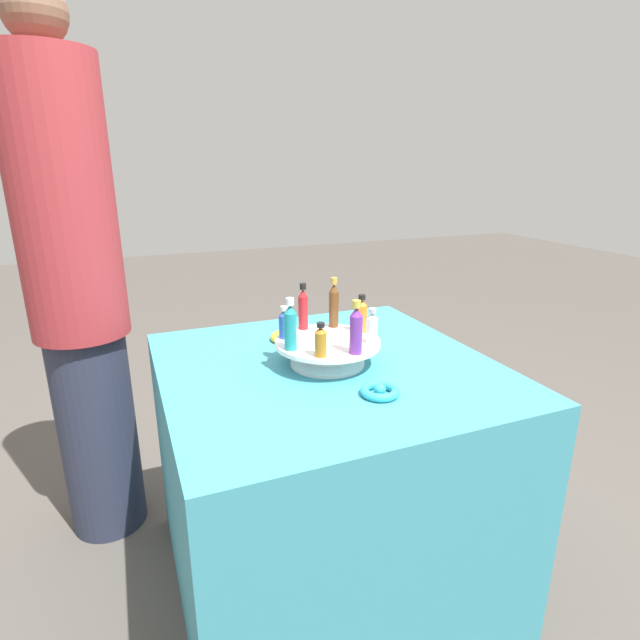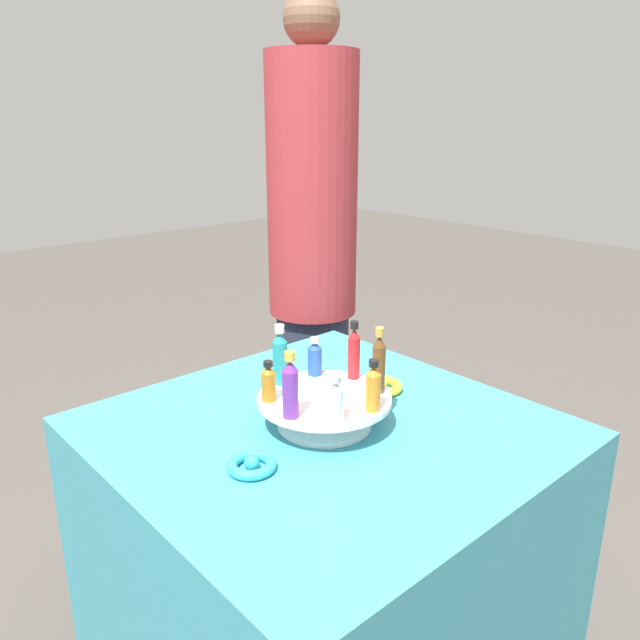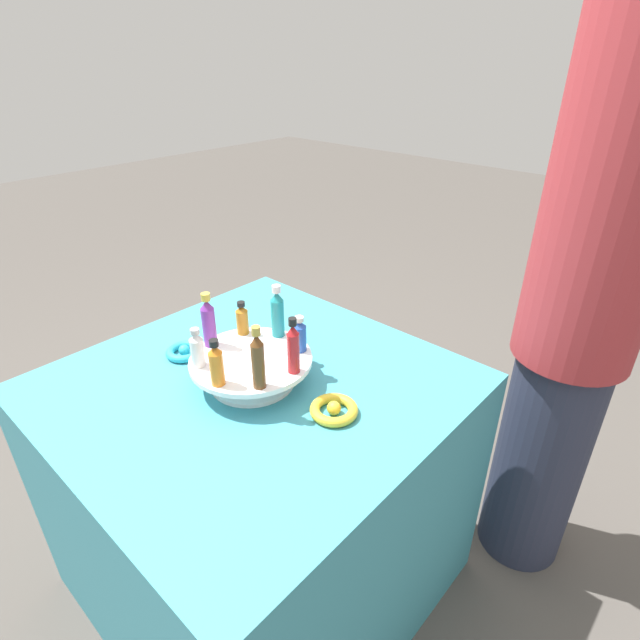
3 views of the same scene
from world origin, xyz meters
The scene contains 13 objects.
party_table centered at (0.00, 0.00, 0.35)m, with size 0.88×0.88×0.71m.
display_stand centered at (0.00, 0.00, 0.75)m, with size 0.29×0.29×0.07m.
bottle_orange centered at (-0.11, -0.03, 0.83)m, with size 0.03×0.03×0.11m.
bottle_brown centered at (-0.06, -0.10, 0.85)m, with size 0.03×0.03×0.15m.
bottle_red centered at (0.03, -0.11, 0.84)m, with size 0.03×0.03×0.13m.
bottle_blue centered at (0.10, -0.06, 0.82)m, with size 0.03×0.03×0.09m.
bottle_teal centered at (0.11, 0.03, 0.84)m, with size 0.03×0.03×0.14m.
bottle_amber centered at (0.06, 0.10, 0.82)m, with size 0.03×0.03×0.09m.
bottle_purple centered at (-0.03, 0.11, 0.84)m, with size 0.03×0.03×0.14m.
bottle_clear centered at (-0.10, 0.06, 0.82)m, with size 0.03×0.03×0.09m.
ribbon_bow_teal centered at (-0.04, 0.22, 0.72)m, with size 0.09×0.09×0.03m.
ribbon_bow_gold centered at (0.04, -0.22, 0.72)m, with size 0.11×0.11×0.03m.
person_figure centered at (0.63, -0.52, 0.86)m, with size 0.29×0.29×1.70m.
Camera 2 is at (-0.89, 0.81, 1.34)m, focal length 35.00 mm.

